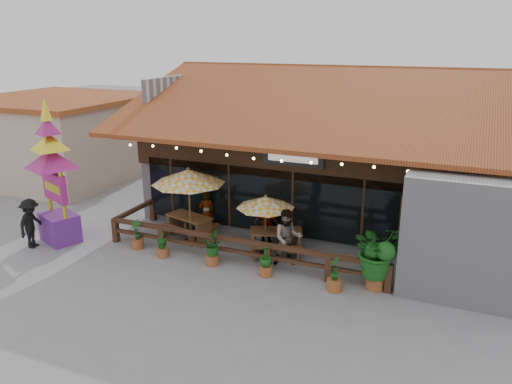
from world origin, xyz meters
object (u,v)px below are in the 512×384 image
at_px(picnic_table_left, 189,223).
at_px(picnic_table_right, 276,238).
at_px(umbrella_left, 188,177).
at_px(umbrella_right, 266,202).
at_px(tropical_plant, 377,252).
at_px(pedestrian, 31,223).
at_px(thai_sign_tower, 52,163).

height_order(picnic_table_left, picnic_table_right, picnic_table_right).
bearing_deg(picnic_table_right, umbrella_left, -176.41).
distance_m(umbrella_right, picnic_table_left, 3.46).
distance_m(picnic_table_left, tropical_plant, 7.32).
xyz_separation_m(tropical_plant, pedestrian, (-11.82, -1.64, -0.30)).
bearing_deg(pedestrian, tropical_plant, -93.40).
bearing_deg(umbrella_left, tropical_plant, -8.45).
height_order(thai_sign_tower, tropical_plant, thai_sign_tower).
distance_m(picnic_table_left, thai_sign_tower, 5.30).
height_order(picnic_table_left, pedestrian, pedestrian).
height_order(picnic_table_right, tropical_plant, tropical_plant).
distance_m(picnic_table_right, tropical_plant, 3.89).
relative_size(picnic_table_right, thai_sign_tower, 0.40).
height_order(umbrella_right, picnic_table_right, umbrella_right).
height_order(thai_sign_tower, pedestrian, thai_sign_tower).
distance_m(umbrella_right, thai_sign_tower, 7.68).
relative_size(picnic_table_left, pedestrian, 1.14).
bearing_deg(tropical_plant, umbrella_right, 164.73).
distance_m(thai_sign_tower, tropical_plant, 11.49).
xyz_separation_m(picnic_table_right, pedestrian, (-8.18, -2.87, 0.32)).
relative_size(umbrella_left, tropical_plant, 1.48).
relative_size(tropical_plant, pedestrian, 1.17).
height_order(picnic_table_right, pedestrian, pedestrian).
bearing_deg(tropical_plant, picnic_table_right, 161.31).
xyz_separation_m(umbrella_right, thai_sign_tower, (-7.36, -1.90, 1.10)).
height_order(umbrella_left, tropical_plant, umbrella_left).
bearing_deg(umbrella_right, picnic_table_left, 174.54).
height_order(umbrella_right, tropical_plant, umbrella_right).
bearing_deg(pedestrian, umbrella_left, -72.87).
distance_m(umbrella_left, umbrella_right, 2.99).
bearing_deg(picnic_table_left, picnic_table_right, -2.58).
bearing_deg(thai_sign_tower, umbrella_right, 14.52).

